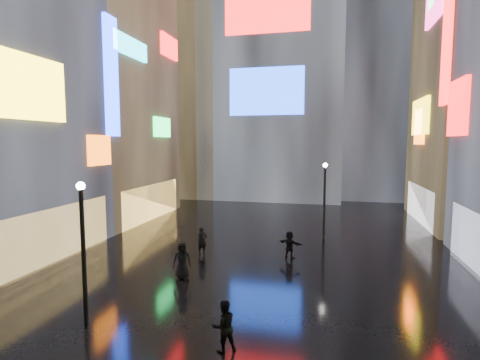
% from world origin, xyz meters
% --- Properties ---
extents(ground, '(140.00, 140.00, 0.00)m').
position_xyz_m(ground, '(0.00, 20.00, 0.00)').
color(ground, black).
rests_on(ground, ground).
extents(building_left_far, '(10.28, 12.00, 22.00)m').
position_xyz_m(building_left_far, '(-15.98, 26.00, 10.98)').
color(building_left_far, black).
rests_on(building_left_far, ground).
extents(tower_main, '(16.00, 14.20, 42.00)m').
position_xyz_m(tower_main, '(-3.00, 43.97, 21.01)').
color(tower_main, black).
rests_on(tower_main, ground).
extents(tower_flank_right, '(12.00, 12.00, 34.00)m').
position_xyz_m(tower_flank_right, '(9.00, 46.00, 17.00)').
color(tower_flank_right, black).
rests_on(tower_flank_right, ground).
extents(tower_flank_left, '(10.00, 10.00, 26.00)m').
position_xyz_m(tower_flank_left, '(-14.00, 42.00, 13.00)').
color(tower_flank_left, black).
rests_on(tower_flank_left, ground).
extents(lamp_near, '(0.30, 0.30, 5.20)m').
position_xyz_m(lamp_near, '(-4.85, 8.21, 2.94)').
color(lamp_near, black).
rests_on(lamp_near, ground).
extents(lamp_far, '(0.30, 0.30, 5.20)m').
position_xyz_m(lamp_far, '(3.40, 22.55, 2.94)').
color(lamp_far, black).
rests_on(lamp_far, ground).
extents(pedestrian_1, '(1.02, 0.97, 1.65)m').
position_xyz_m(pedestrian_1, '(0.51, 7.62, 0.83)').
color(pedestrian_1, black).
rests_on(pedestrian_1, ground).
extents(pedestrian_4, '(1.00, 0.80, 1.80)m').
position_xyz_m(pedestrian_4, '(-3.17, 13.25, 0.90)').
color(pedestrian_4, black).
rests_on(pedestrian_4, ground).
extents(pedestrian_5, '(1.52, 1.00, 1.57)m').
position_xyz_m(pedestrian_5, '(1.56, 17.69, 0.78)').
color(pedestrian_5, black).
rests_on(pedestrian_5, ground).
extents(pedestrian_6, '(0.69, 0.69, 1.61)m').
position_xyz_m(pedestrian_6, '(-3.54, 17.28, 0.80)').
color(pedestrian_6, black).
rests_on(pedestrian_6, ground).
extents(umbrella_2, '(0.98, 0.97, 0.83)m').
position_xyz_m(umbrella_2, '(-3.17, 13.25, 2.21)').
color(umbrella_2, black).
rests_on(umbrella_2, pedestrian_4).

